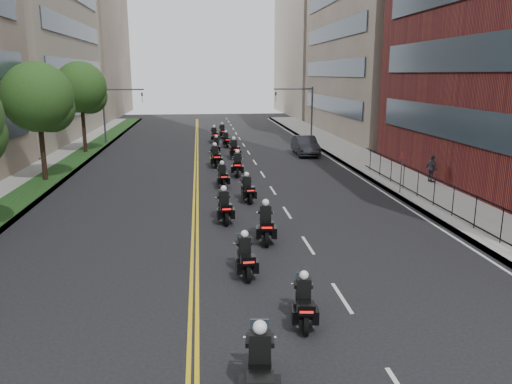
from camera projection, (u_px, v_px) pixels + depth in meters
sidewalk_right at (383, 171)px, 36.05m from camera, size 4.00×90.00×0.15m
sidewalk_left at (38, 178)px, 33.42m from camera, size 4.00×90.00×0.15m
grass_strip at (50, 177)px, 33.48m from camera, size 2.00×90.00×0.04m
building_right_tan at (399, 0)px, 55.88m from camera, size 15.11×28.00×30.00m
building_right_far at (330, 37)px, 85.34m from camera, size 15.00×28.00×26.00m
building_left_far at (67, 35)px, 80.57m from camera, size 16.00×28.00×26.00m
iron_fence at (464, 206)px, 23.18m from camera, size 0.05×28.00×1.50m
street_trees at (9, 108)px, 26.17m from camera, size 4.40×38.40×7.98m
traffic_signal_right at (303, 106)px, 51.38m from camera, size 4.09×0.20×5.60m
traffic_signal_left at (113, 107)px, 49.28m from camera, size 4.09×0.20×5.60m
motorcycle_0 at (260, 371)px, 10.64m from camera, size 0.71×2.47×1.82m
motorcycle_1 at (304, 303)px, 14.03m from camera, size 0.62×2.08×1.54m
motorcycle_2 at (245, 258)px, 17.44m from camera, size 0.52×2.17×1.60m
motorcycle_3 at (266, 225)px, 20.98m from camera, size 0.65×2.43×1.79m
motorcycle_4 at (224, 208)px, 23.76m from camera, size 0.60×2.36×1.74m
motorcycle_5 at (247, 190)px, 27.54m from camera, size 0.64×2.22×1.64m
motorcycle_6 at (222, 177)px, 31.03m from camera, size 0.58×2.25×1.66m
motorcycle_7 at (238, 165)px, 34.50m from camera, size 0.67×2.48×1.83m
motorcycle_8 at (215, 158)px, 37.65m from camera, size 0.72×2.53×1.87m
motorcycle_9 at (234, 150)px, 41.40m from camera, size 0.75×2.48×1.84m
motorcycle_10 at (216, 146)px, 44.04m from camera, size 0.64×2.25×1.66m
motorcycle_11 at (226, 140)px, 48.03m from camera, size 0.65×2.21×1.63m
motorcycle_12 at (214, 136)px, 51.15m from camera, size 0.68×2.44×1.80m
motorcycle_13 at (222, 132)px, 54.54m from camera, size 0.66×2.37×1.75m
parked_sedan at (305, 146)px, 43.39m from camera, size 1.74×4.94×1.63m
pedestrian_c at (432, 169)px, 31.72m from camera, size 0.60×1.09×1.76m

